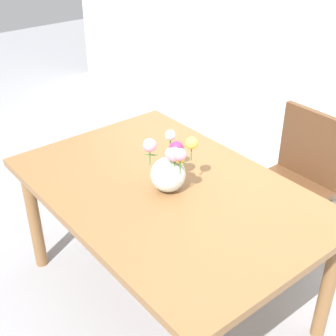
% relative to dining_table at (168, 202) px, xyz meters
% --- Properties ---
extents(ground_plane, '(12.00, 12.00, 0.00)m').
position_rel_dining_table_xyz_m(ground_plane, '(0.00, 0.00, -0.64)').
color(ground_plane, '#939399').
extents(dining_table, '(1.53, 1.03, 0.72)m').
position_rel_dining_table_xyz_m(dining_table, '(0.00, 0.00, 0.00)').
color(dining_table, olive).
rests_on(dining_table, ground_plane).
extents(chair_far, '(0.42, 0.42, 0.90)m').
position_rel_dining_table_xyz_m(chair_far, '(0.14, 0.85, -0.12)').
color(chair_far, brown).
rests_on(chair_far, ground_plane).
extents(flower_vase, '(0.25, 0.23, 0.28)m').
position_rel_dining_table_xyz_m(flower_vase, '(0.02, -0.00, 0.20)').
color(flower_vase, silver).
rests_on(flower_vase, dining_table).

